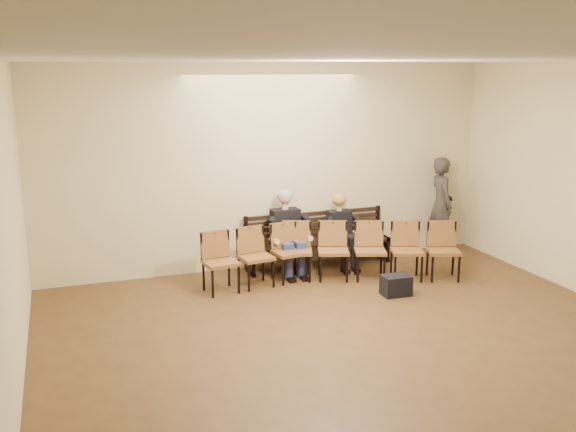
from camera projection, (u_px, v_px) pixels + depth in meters
name	position (u px, v px, depth m)	size (l,w,h in m)	color
ground	(422.00, 397.00, 6.82)	(10.00, 10.00, 0.00)	brown
room_walls	(394.00, 151.00, 6.97)	(8.02, 10.01, 3.51)	beige
bench	(318.00, 253.00, 11.27)	(2.60, 0.90, 0.45)	black
seated_man	(287.00, 231.00, 10.84)	(0.59, 0.82, 1.43)	black
seated_woman	(341.00, 234.00, 11.21)	(0.50, 0.69, 1.16)	black
laptop	(290.00, 242.00, 10.74)	(0.33, 0.26, 0.24)	silver
water_bottle	(357.00, 238.00, 10.99)	(0.07, 0.07, 0.24)	silver
bag	(396.00, 285.00, 9.83)	(0.43, 0.29, 0.32)	black
passerby	(442.00, 198.00, 12.02)	(0.76, 0.50, 2.07)	#352F2B
chair_row_front	(256.00, 258.00, 10.18)	(1.70, 0.52, 0.95)	brown
chair_row_back	(370.00, 251.00, 10.52)	(2.92, 0.52, 0.95)	brown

